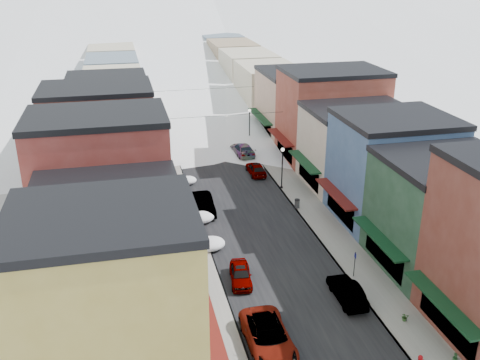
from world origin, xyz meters
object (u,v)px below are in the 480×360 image
car_dark_hatch (203,204)px  car_green_sedan (347,291)px  car_white_suv (268,337)px  car_silver_sedan (241,274)px  trash_can (297,203)px  streetlamp_near (282,163)px

car_dark_hatch → car_green_sedan: bearing=-66.4°
car_white_suv → car_silver_sedan: 8.08m
car_white_suv → trash_can: 21.78m
trash_can → streetlamp_near: 5.92m
car_dark_hatch → streetlamp_near: 10.49m
car_silver_sedan → streetlamp_near: bearing=70.9°
car_green_sedan → trash_can: 16.14m
car_white_suv → car_green_sedan: bearing=28.4°
car_dark_hatch → streetlamp_near: (9.50, 3.84, 2.25)m
car_silver_sedan → trash_can: car_silver_sedan is taller
car_green_sedan → streetlamp_near: bearing=-93.3°
car_white_suv → streetlamp_near: (8.70, 25.33, 2.26)m
car_dark_hatch → car_silver_sedan: bearing=-87.5°
car_white_suv → car_dark_hatch: car_dark_hatch is taller
car_dark_hatch → trash_can: (9.51, -1.52, -0.24)m
car_white_suv → trash_can: (8.71, 19.97, -0.24)m
car_silver_sedan → car_green_sedan: size_ratio=0.89×
car_silver_sedan → car_dark_hatch: car_dark_hatch is taller
car_silver_sedan → trash_can: 14.74m
car_white_suv → car_green_sedan: 8.22m
car_white_suv → car_dark_hatch: size_ratio=1.18×
streetlamp_near → car_green_sedan: bearing=-93.9°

